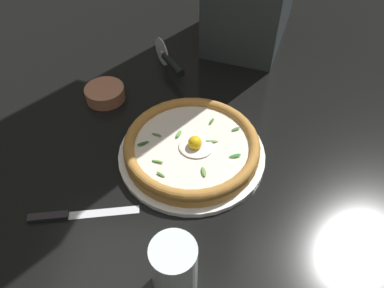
# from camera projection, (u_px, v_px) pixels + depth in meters

# --- Properties ---
(ground_plane) EXTENTS (2.40, 2.40, 0.03)m
(ground_plane) POSITION_uv_depth(u_px,v_px,m) (192.00, 159.00, 0.85)
(ground_plane) COLOR black
(ground_plane) RESTS_ON ground
(pizza_plate) EXTENTS (0.33, 0.33, 0.01)m
(pizza_plate) POSITION_uv_depth(u_px,v_px,m) (192.00, 152.00, 0.84)
(pizza_plate) COLOR white
(pizza_plate) RESTS_ON ground
(pizza) EXTENTS (0.30, 0.30, 0.06)m
(pizza) POSITION_uv_depth(u_px,v_px,m) (192.00, 144.00, 0.82)
(pizza) COLOR #B87C35
(pizza) RESTS_ON pizza_plate
(side_bowl) EXTENTS (0.10, 0.10, 0.03)m
(side_bowl) POSITION_uv_depth(u_px,v_px,m) (105.00, 93.00, 0.96)
(side_bowl) COLOR #B67255
(side_bowl) RESTS_ON ground
(pizza_cutter) EXTENTS (0.10, 0.14, 0.08)m
(pizza_cutter) POSITION_uv_depth(u_px,v_px,m) (169.00, 60.00, 1.02)
(pizza_cutter) COLOR silver
(pizza_cutter) RESTS_ON ground
(table_knife) EXTENTS (0.22, 0.06, 0.01)m
(table_knife) POSITION_uv_depth(u_px,v_px,m) (67.00, 215.00, 0.73)
(table_knife) COLOR silver
(table_knife) RESTS_ON ground
(drinking_glass) EXTENTS (0.08, 0.08, 0.12)m
(drinking_glass) POSITION_uv_depth(u_px,v_px,m) (174.00, 271.00, 0.60)
(drinking_glass) COLOR silver
(drinking_glass) RESTS_ON ground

